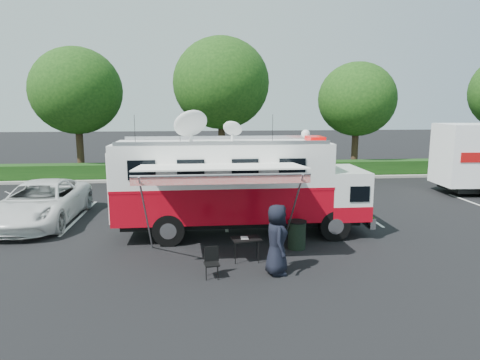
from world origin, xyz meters
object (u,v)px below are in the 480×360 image
object	(u,v)px
command_truck	(239,184)
folding_table	(246,240)
trash_bin	(297,235)
white_suv	(42,223)

from	to	relation	value
command_truck	folding_table	size ratio (longest dim) A/B	9.53
command_truck	trash_bin	xyz separation A→B (m)	(1.72, -1.76, -1.37)
command_truck	trash_bin	size ratio (longest dim) A/B	9.66
folding_table	trash_bin	size ratio (longest dim) A/B	1.01
command_truck	white_suv	bearing A→B (deg)	163.73
trash_bin	folding_table	bearing A→B (deg)	-150.87
white_suv	folding_table	bearing A→B (deg)	-32.02
command_truck	trash_bin	bearing A→B (deg)	-45.59
white_suv	trash_bin	size ratio (longest dim) A/B	6.36
white_suv	trash_bin	bearing A→B (deg)	-21.91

